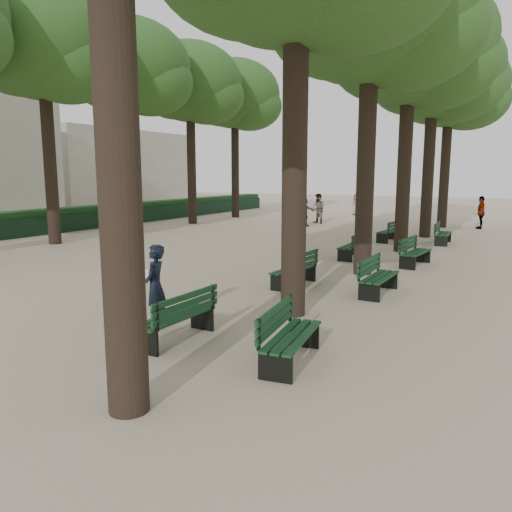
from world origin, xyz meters
The scene contains 25 objects.
ground centered at (0.00, 0.00, 0.00)m, with size 120.00×120.00×0.00m, color #C8B197.
tree_central_2 centered at (1.50, 8.00, 7.65)m, with size 6.00×6.00×9.95m.
tree_central_3 centered at (1.50, 13.00, 7.65)m, with size 6.00×6.00×9.95m.
tree_central_4 centered at (1.50, 18.00, 7.65)m, with size 6.00×6.00×9.95m.
tree_central_5 centered at (1.50, 23.00, 7.65)m, with size 6.00×6.00×9.95m.
tree_far_2 centered at (-12.00, 8.00, 8.14)m, with size 6.00×6.00×10.45m.
tree_far_3 centered at (-12.00, 13.00, 8.14)m, with size 6.00×6.00×10.45m.
tree_far_4 centered at (-12.00, 18.00, 8.14)m, with size 6.00×6.00×10.45m.
tree_far_5 centered at (-12.00, 23.00, 8.14)m, with size 6.00×6.00×10.45m.
bench_left_0 centered at (0.37, 0.42, 0.27)m, with size 0.63×1.82×0.92m.
bench_left_1 centered at (0.37, 5.54, 0.27)m, with size 0.68×1.83×0.92m.
bench_left_2 centered at (0.37, 10.50, 0.27)m, with size 0.58×1.80×0.92m.
bench_left_3 centered at (0.37, 15.60, 0.27)m, with size 0.72×1.84×0.92m.
bench_right_0 centered at (2.63, 0.47, 0.27)m, with size 0.81×1.86×0.92m.
bench_right_1 centered at (2.63, 5.67, 0.27)m, with size 0.61×1.81×0.92m.
bench_right_2 centered at (2.63, 10.11, 0.27)m, with size 0.76×1.85×0.92m.
bench_right_3 centered at (2.63, 15.91, 0.27)m, with size 0.65×1.82×0.92m.
man_with_map centered at (-0.47, 0.88, 0.82)m, with size 0.70×0.73×1.65m.
pedestrian_a centered at (-5.34, 21.62, 0.90)m, with size 0.87×0.36×1.79m, color #262628.
pedestrian_e centered at (-5.47, 19.69, 0.84)m, with size 1.56×0.34×1.68m, color #262628.
pedestrian_d centered at (-5.23, 28.66, 0.76)m, with size 0.74×0.30×1.52m, color #262628.
pedestrian_c centered at (3.47, 23.10, 0.89)m, with size 1.04×0.36×1.78m, color #262628.
fence centered at (-15.00, 11.00, 0.45)m, with size 0.08×42.00×0.90m, color black.
hedge centered at (-15.70, 11.00, 0.60)m, with size 1.20×42.00×1.20m, color #153C19.
building_far centered at (-33.00, 30.00, 3.50)m, with size 12.00×16.00×7.00m, color #B7B2A3.
Camera 1 is at (5.79, -6.45, 2.99)m, focal length 35.00 mm.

